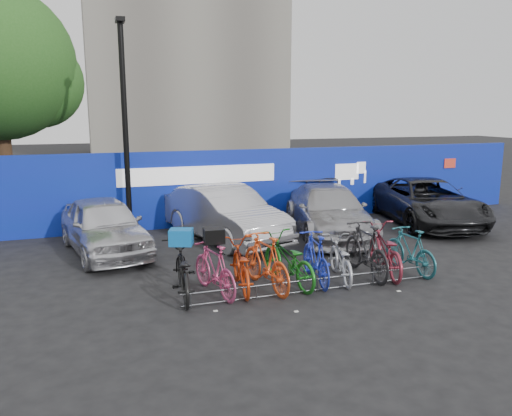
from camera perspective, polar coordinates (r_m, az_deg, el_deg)
name	(u,v)px	position (r m, az deg, el deg)	size (l,w,h in m)	color
ground	(305,282)	(10.87, 5.61, -8.47)	(100.00, 100.00, 0.00)	black
hoarding	(229,187)	(16.09, -3.07, 2.41)	(22.00, 0.18, 2.40)	#0B269B
tree	(4,67)	(19.60, -26.86, 14.15)	(5.40, 5.20, 7.80)	#382314
lamppost	(125,123)	(14.77, -14.74, 9.34)	(0.25, 0.50, 6.11)	black
bike_rack	(317,284)	(10.31, 7.00, -8.66)	(5.60, 0.03, 0.30)	#595B60
car_0	(104,226)	(13.42, -16.97, -1.94)	(1.69, 4.21, 1.43)	silver
car_1	(224,214)	(14.11, -3.63, -0.63)	(1.62, 4.66, 1.54)	#ADACB2
car_2	(329,211)	(14.87, 8.30, -0.34)	(2.00, 4.91, 1.42)	#9D9CA1
car_3	(427,202)	(17.10, 18.91, 0.70)	(2.40, 5.20, 1.44)	black
bike_0	(182,271)	(9.98, -8.44, -7.13)	(0.70, 2.02, 1.06)	black
bike_1	(214,269)	(10.02, -4.77, -6.94)	(0.50, 1.78, 1.07)	#D04378
bike_2	(240,266)	(10.28, -1.80, -6.63)	(0.67, 1.92, 1.01)	#B5320E
bike_3	(266,262)	(10.27, 1.15, -6.17)	(0.55, 1.95, 1.17)	#EB511D
bike_4	(288,260)	(10.59, 3.68, -5.94)	(0.71, 2.03, 1.07)	#166718
bike_5	(316,258)	(10.75, 6.85, -5.66)	(0.51, 1.82, 1.09)	#1F32C2
bike_6	(340,259)	(11.03, 9.60, -5.77)	(0.61, 1.75, 0.92)	#A8ABAF
bike_7	(366,250)	(11.32, 12.49, -4.67)	(0.57, 2.02, 1.22)	black
bike_8	(385,250)	(11.59, 14.49, -4.68)	(0.73, 2.10, 1.10)	maroon
bike_9	(410,250)	(11.85, 17.20, -4.63)	(0.49, 1.73, 1.04)	#1F616C
cargo_crate	(181,237)	(9.79, -8.56, -3.31)	(0.44, 0.33, 0.31)	#0C5BAA
cargo_topcase	(214,236)	(9.83, -4.83, -3.16)	(0.39, 0.35, 0.29)	black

